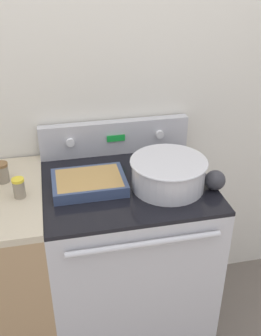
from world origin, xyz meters
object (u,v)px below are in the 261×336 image
object	(u,v)px
casserole_dish	(89,182)
spice_jar_brown_cap	(2,172)
mixing_bowl	(168,172)
spice_jar_yellow_cap	(19,188)
ladle	(214,180)

from	to	relation	value
casserole_dish	spice_jar_brown_cap	size ratio (longest dim) A/B	3.52
mixing_bowl	casserole_dish	world-z (taller)	mixing_bowl
casserole_dish	spice_jar_brown_cap	world-z (taller)	spice_jar_brown_cap
spice_jar_yellow_cap	spice_jar_brown_cap	world-z (taller)	spice_jar_brown_cap
casserole_dish	spice_jar_yellow_cap	world-z (taller)	spice_jar_yellow_cap
casserole_dish	ladle	xyz separation A→B (m)	(0.53, -0.12, 0.01)
mixing_bowl	spice_jar_brown_cap	world-z (taller)	mixing_bowl
mixing_bowl	spice_jar_yellow_cap	distance (m)	0.63
ladle	spice_jar_brown_cap	distance (m)	0.93
casserole_dish	ladle	bearing A→B (deg)	-12.69
spice_jar_yellow_cap	ladle	bearing A→B (deg)	-6.21
spice_jar_yellow_cap	spice_jar_brown_cap	bearing A→B (deg)	118.26
ladle	spice_jar_yellow_cap	world-z (taller)	spice_jar_yellow_cap
mixing_bowl	spice_jar_yellow_cap	xyz separation A→B (m)	(-0.63, 0.04, -0.02)
casserole_dish	spice_jar_yellow_cap	bearing A→B (deg)	-174.14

